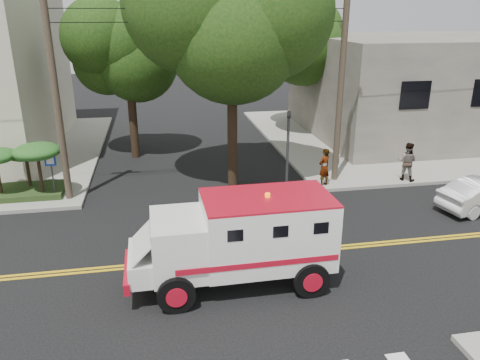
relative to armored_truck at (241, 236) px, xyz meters
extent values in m
plane|color=black|center=(-0.39, 1.52, -1.53)|extent=(100.00, 100.00, 0.00)
cube|color=gray|center=(13.11, 15.02, -1.46)|extent=(17.00, 17.00, 0.15)
cube|color=#5F5A52|center=(14.61, 15.52, 1.62)|extent=(14.00, 12.00, 6.00)
cylinder|color=#382D23|center=(-5.99, 7.52, 2.97)|extent=(0.28, 0.28, 9.00)
cylinder|color=#382D23|center=(5.91, 7.72, 2.97)|extent=(0.28, 0.28, 9.00)
cylinder|color=black|center=(1.11, 8.02, 1.97)|extent=(0.44, 0.44, 7.00)
sphere|color=#13340E|center=(1.11, 8.02, 5.47)|extent=(5.32, 5.32, 5.32)
sphere|color=#13340E|center=(2.25, 7.26, 6.04)|extent=(4.56, 4.56, 4.56)
cylinder|color=black|center=(-3.39, 13.52, 1.27)|extent=(0.44, 0.44, 5.60)
sphere|color=#13340E|center=(-3.39, 13.52, 4.07)|extent=(3.92, 3.92, 3.92)
sphere|color=#13340E|center=(-2.55, 12.96, 4.49)|extent=(3.36, 3.36, 3.36)
cylinder|color=black|center=(8.11, 17.52, 1.44)|extent=(0.44, 0.44, 5.95)
sphere|color=#13340E|center=(8.11, 17.52, 4.42)|extent=(4.20, 4.20, 4.20)
sphere|color=#13340E|center=(9.01, 16.92, 4.87)|extent=(3.60, 3.60, 3.60)
cylinder|color=#3F3F42|center=(3.41, 7.12, 0.27)|extent=(0.12, 0.12, 3.60)
imported|color=#3F3F42|center=(3.41, 7.12, 1.62)|extent=(0.15, 0.18, 0.90)
cylinder|color=#3F3F42|center=(-6.59, 7.72, -0.53)|extent=(0.06, 0.06, 2.00)
cube|color=#0C33A5|center=(-6.59, 7.66, 0.27)|extent=(0.45, 0.03, 0.45)
cube|color=#1E3314|center=(-7.89, 8.32, -1.26)|extent=(3.20, 2.00, 0.24)
cylinder|color=black|center=(-7.79, 8.72, -0.46)|extent=(0.14, 0.14, 1.36)
ellipsoid|color=#154718|center=(-7.79, 8.72, 0.30)|extent=(1.55, 1.55, 0.54)
cylinder|color=black|center=(-7.09, 7.82, -0.30)|extent=(0.14, 0.14, 1.68)
ellipsoid|color=#154718|center=(-7.09, 7.82, 0.64)|extent=(1.91, 1.91, 0.66)
cube|color=white|center=(0.77, 0.01, 0.11)|extent=(3.70, 2.21, 1.98)
cube|color=white|center=(-1.77, -0.02, -0.07)|extent=(1.53, 2.09, 1.60)
cube|color=black|center=(-2.51, -0.03, 0.35)|extent=(0.08, 1.60, 0.66)
cube|color=white|center=(-2.76, -0.03, -0.54)|extent=(0.87, 1.89, 0.66)
cube|color=#B40D21|center=(-3.23, -0.04, -0.78)|extent=(0.19, 2.03, 0.33)
cube|color=#B40D21|center=(0.77, 0.01, 1.13)|extent=(3.70, 2.21, 0.06)
cylinder|color=black|center=(-1.95, -1.08, -1.01)|extent=(1.04, 0.31, 1.04)
cylinder|color=black|center=(-1.98, 1.03, -1.01)|extent=(1.04, 0.31, 1.04)
cylinder|color=black|center=(1.81, -1.03, -1.01)|extent=(1.04, 0.31, 1.04)
cylinder|color=black|center=(1.79, 1.08, -1.01)|extent=(1.04, 0.31, 1.04)
imported|color=gray|center=(5.11, 7.02, -0.52)|extent=(0.75, 0.67, 1.72)
imported|color=gray|center=(9.13, 7.02, -0.48)|extent=(1.11, 1.08, 1.80)
camera|label=1|loc=(-2.21, -11.85, 6.11)|focal=35.00mm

